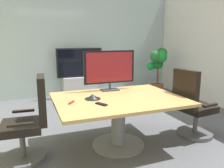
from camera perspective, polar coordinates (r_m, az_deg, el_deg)
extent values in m
plane|color=#515459|center=(3.38, -0.97, -15.57)|extent=(7.55, 7.55, 0.00)
cube|color=#9EB2B7|center=(6.19, -11.72, 10.25)|extent=(6.19, 0.10, 2.86)
cube|color=#B2894C|center=(3.14, 1.65, -3.89)|extent=(1.77, 1.32, 0.04)
cylinder|color=slate|center=(3.25, 1.61, -10.05)|extent=(0.20, 0.20, 0.68)
cylinder|color=slate|center=(3.39, 1.58, -15.20)|extent=(0.76, 0.76, 0.03)
cylinder|color=#4C4C51|center=(3.22, -21.73, -17.23)|extent=(0.56, 0.56, 0.06)
cylinder|color=#4C4C51|center=(3.13, -22.02, -13.84)|extent=(0.07, 0.07, 0.36)
cube|color=black|center=(3.05, -22.33, -10.08)|extent=(0.51, 0.51, 0.10)
cube|color=black|center=(2.93, -17.55, -3.79)|extent=(0.12, 0.46, 0.60)
cube|color=black|center=(3.25, -21.80, -6.45)|extent=(0.28, 0.07, 0.03)
cube|color=black|center=(2.76, -22.50, -9.67)|extent=(0.28, 0.07, 0.03)
cylinder|color=#4C4C51|center=(3.93, 20.45, -11.80)|extent=(0.56, 0.56, 0.06)
cylinder|color=#4C4C51|center=(3.86, 20.67, -8.93)|extent=(0.07, 0.07, 0.36)
cube|color=black|center=(3.79, 20.90, -5.80)|extent=(0.53, 0.53, 0.10)
cube|color=black|center=(3.51, 18.37, -1.38)|extent=(0.14, 0.46, 0.60)
cube|color=black|center=(3.58, 23.94, -5.00)|extent=(0.28, 0.08, 0.03)
cube|color=black|center=(3.91, 17.98, -3.25)|extent=(0.28, 0.08, 0.03)
cube|color=#333338|center=(3.59, -0.56, -1.48)|extent=(0.28, 0.18, 0.02)
cylinder|color=#333338|center=(3.57, -0.56, -0.57)|extent=(0.04, 0.04, 0.10)
cube|color=black|center=(3.53, -0.64, 4.39)|extent=(0.84, 0.04, 0.52)
cube|color=maroon|center=(3.51, -0.52, 4.35)|extent=(0.77, 0.01, 0.47)
cube|color=#B7BABC|center=(6.03, -8.19, -0.73)|extent=(0.90, 0.36, 0.55)
cube|color=black|center=(5.91, -8.33, 5.46)|extent=(1.20, 0.06, 0.76)
cube|color=black|center=(5.87, -8.25, 5.43)|extent=(1.12, 0.01, 0.69)
cylinder|color=brown|center=(6.41, 11.53, -1.26)|extent=(0.34, 0.34, 0.30)
cylinder|color=brown|center=(6.34, 11.66, 2.00)|extent=(0.05, 0.05, 0.44)
sphere|color=#215F22|center=(6.34, 12.66, 7.69)|extent=(0.31, 0.31, 0.31)
sphere|color=#167128|center=(6.40, 11.70, 5.16)|extent=(0.31, 0.31, 0.31)
sphere|color=#149132|center=(6.33, 9.95, 4.53)|extent=(0.22, 0.22, 0.22)
sphere|color=#226B2E|center=(6.16, 11.21, 7.00)|extent=(0.32, 0.32, 0.32)
sphere|color=#1D8B36|center=(6.20, 12.55, 6.89)|extent=(0.33, 0.33, 0.33)
cone|color=black|center=(3.07, -5.00, -3.24)|extent=(0.19, 0.19, 0.07)
cylinder|color=black|center=(3.07, -4.99, -3.80)|extent=(0.22, 0.22, 0.01)
cube|color=black|center=(2.80, -2.74, -5.18)|extent=(0.12, 0.17, 0.02)
cube|color=red|center=(2.91, -10.38, -4.69)|extent=(0.10, 0.11, 0.02)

